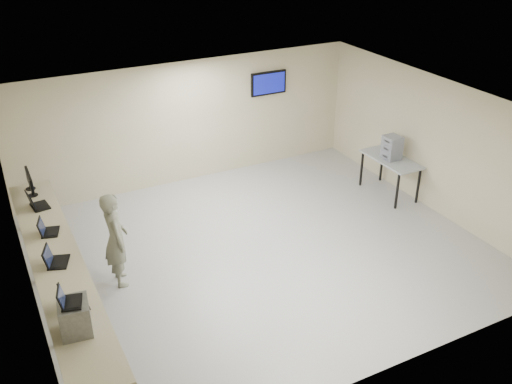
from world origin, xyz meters
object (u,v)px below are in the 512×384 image
equipment_box (75,317)px  side_table (391,161)px  workbench (58,264)px  soldier (116,239)px

equipment_box → side_table: 7.69m
side_table → equipment_box: bearing=-160.6°
workbench → side_table: (7.19, 0.75, -0.03)m
side_table → soldier: bearing=-175.5°
equipment_box → soldier: bearing=70.5°
workbench → soldier: 1.02m
equipment_box → soldier: (1.05, 2.06, -0.28)m
soldier → workbench: bearing=107.8°
workbench → side_table: bearing=6.0°
workbench → equipment_box: size_ratio=13.17×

